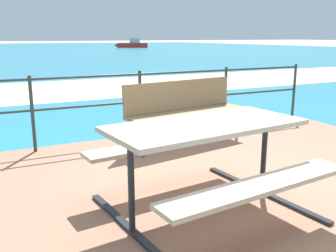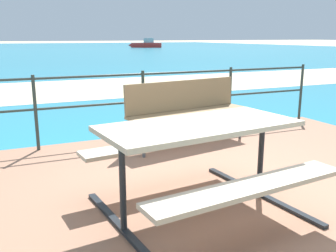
# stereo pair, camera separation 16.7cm
# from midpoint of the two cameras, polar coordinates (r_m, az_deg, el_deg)

# --- Properties ---
(ground_plane) EXTENTS (240.00, 240.00, 0.00)m
(ground_plane) POSITION_cam_midpoint_polar(r_m,az_deg,el_deg) (3.54, 9.87, -12.08)
(ground_plane) COLOR beige
(patio_paving) EXTENTS (6.40, 5.20, 0.06)m
(patio_paving) POSITION_cam_midpoint_polar(r_m,az_deg,el_deg) (3.53, 9.89, -11.64)
(patio_paving) COLOR #996B51
(patio_paving) RESTS_ON ground
(sea_water) EXTENTS (90.00, 90.00, 0.01)m
(sea_water) POSITION_cam_midpoint_polar(r_m,az_deg,el_deg) (42.62, -24.20, 10.31)
(sea_water) COLOR teal
(sea_water) RESTS_ON ground
(beach_strip) EXTENTS (54.01, 4.64, 0.01)m
(beach_strip) POSITION_cam_midpoint_polar(r_m,az_deg,el_deg) (11.38, -16.47, 5.31)
(beach_strip) COLOR beige
(beach_strip) RESTS_ON ground
(picnic_table) EXTENTS (1.76, 1.65, 0.77)m
(picnic_table) POSITION_cam_midpoint_polar(r_m,az_deg,el_deg) (3.09, 4.21, -2.96)
(picnic_table) COLOR #BCAD93
(picnic_table) RESTS_ON patio_paving
(park_bench) EXTENTS (1.82, 0.69, 0.87)m
(park_bench) POSITION_cam_midpoint_polar(r_m,az_deg,el_deg) (5.15, 1.51, 3.12)
(park_bench) COLOR #8C704C
(park_bench) RESTS_ON patio_paving
(railing_fence) EXTENTS (5.94, 0.04, 0.98)m
(railing_fence) POSITION_cam_midpoint_polar(r_m,az_deg,el_deg) (5.40, -5.15, 4.62)
(railing_fence) COLOR #2D3833
(railing_fence) RESTS_ON patio_paving
(boat_near) EXTENTS (4.43, 2.74, 1.25)m
(boat_near) POSITION_cam_midpoint_polar(r_m,az_deg,el_deg) (51.78, -5.54, 12.24)
(boat_near) COLOR red
(boat_near) RESTS_ON sea_water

